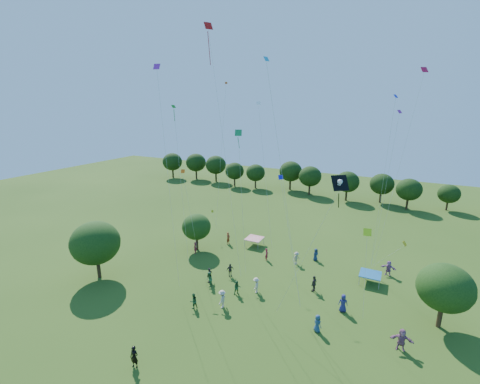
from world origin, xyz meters
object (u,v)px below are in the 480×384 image
red_high_kite (214,75)px  tent_blue (370,274)px  near_tree_east (445,288)px  man_in_black (134,357)px  near_tree_north (196,227)px  pirate_kite (339,185)px  tent_red_stripe (254,238)px  near_tree_west (95,243)px

red_high_kite → tent_blue: bearing=21.8°
near_tree_east → man_in_black: size_ratio=3.37×
near_tree_north → man_in_black: (7.31, -19.04, -2.41)m
near_tree_east → pirate_kite: bearing=-146.4°
tent_red_stripe → pirate_kite: (13.01, -13.93, 12.21)m
red_high_kite → pirate_kite: bearing=-18.7°
pirate_kite → near_tree_west: bearing=-175.8°
near_tree_north → pirate_kite: 23.68m
near_tree_west → man_in_black: 15.74m
near_tree_west → near_tree_east: (33.88, 7.60, -0.35)m
near_tree_north → tent_blue: (21.83, 1.55, -2.26)m
near_tree_north → red_high_kite: size_ratio=0.20×
man_in_black → pirate_kite: 19.89m
near_tree_west → red_high_kite: red_high_kite is taller
tent_red_stripe → red_high_kite: (-0.28, -9.44, 20.78)m
near_tree_north → man_in_black: 20.53m
near_tree_west → tent_blue: (27.69, 12.65, -3.20)m
tent_blue → pirate_kite: bearing=-102.7°
near_tree_west → pirate_kite: 26.89m
tent_red_stripe → man_in_black: 23.76m
near_tree_east → tent_blue: bearing=140.8°
tent_blue → man_in_black: size_ratio=1.25×
near_tree_north → red_high_kite: (6.12, -4.73, 18.52)m
tent_blue → red_high_kite: (-15.71, -6.28, 20.78)m
near_tree_west → pirate_kite: pirate_kite is taller
tent_red_stripe → tent_blue: size_ratio=1.00×
pirate_kite → red_high_kite: size_ratio=0.50×
tent_blue → pirate_kite: (-2.42, -10.77, 12.21)m
near_tree_east → tent_red_stripe: bearing=159.2°
near_tree_west → near_tree_north: size_ratio=1.32×
near_tree_west → tent_red_stripe: (12.26, 15.80, -3.20)m
tent_blue → tent_red_stripe: bearing=168.4°
near_tree_west → pirate_kite: bearing=4.2°
tent_red_stripe → pirate_kite: bearing=-47.0°
tent_blue → near_tree_west: bearing=-155.5°
near_tree_east → tent_red_stripe: near_tree_east is taller
near_tree_west → red_high_kite: (11.98, 6.36, 17.58)m
near_tree_north → red_high_kite: 20.08m
near_tree_east → tent_red_stripe: (-21.62, 8.20, -2.85)m
tent_blue → red_high_kite: size_ratio=0.09×
man_in_black → pirate_kite: size_ratio=0.14×
red_high_kite → near_tree_north: bearing=142.3°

